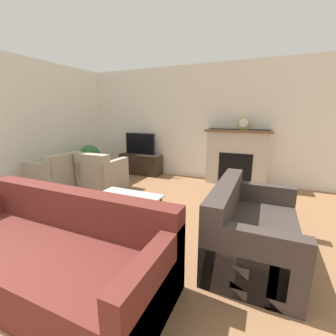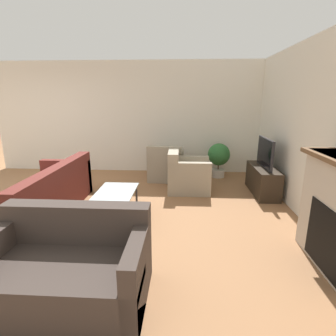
# 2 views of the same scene
# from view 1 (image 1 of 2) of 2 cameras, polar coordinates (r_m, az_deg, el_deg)

# --- Properties ---
(wall_back) EXTENTS (8.14, 0.06, 2.70)m
(wall_back) POSITION_cam_1_polar(r_m,az_deg,el_deg) (5.75, 3.61, 11.30)
(wall_back) COLOR silver
(wall_back) RESTS_ON ground_plane
(wall_left) EXTENTS (0.06, 8.10, 2.70)m
(wall_left) POSITION_cam_1_polar(r_m,az_deg,el_deg) (5.39, -35.15, 8.75)
(wall_left) COLOR silver
(wall_left) RESTS_ON ground_plane
(fireplace) EXTENTS (1.42, 0.40, 1.24)m
(fireplace) POSITION_cam_1_polar(r_m,az_deg,el_deg) (5.30, 17.03, 2.90)
(fireplace) COLOR #BCB2A3
(fireplace) RESTS_ON ground_plane
(tv_stand) EXTENTS (1.12, 0.40, 0.53)m
(tv_stand) POSITION_cam_1_polar(r_m,az_deg,el_deg) (6.06, -6.90, 1.01)
(tv_stand) COLOR #2D2319
(tv_stand) RESTS_ON ground_plane
(tv) EXTENTS (0.85, 0.06, 0.56)m
(tv) POSITION_cam_1_polar(r_m,az_deg,el_deg) (5.97, -7.06, 6.14)
(tv) COLOR #232328
(tv) RESTS_ON tv_stand
(couch_sectional) EXTENTS (2.36, 0.96, 0.82)m
(couch_sectional) POSITION_cam_1_polar(r_m,az_deg,el_deg) (2.52, -27.48, -18.86)
(couch_sectional) COLOR #5B231E
(couch_sectional) RESTS_ON ground_plane
(couch_loveseat) EXTENTS (0.88, 1.47, 0.82)m
(couch_loveseat) POSITION_cam_1_polar(r_m,az_deg,el_deg) (2.77, 20.05, -14.83)
(couch_loveseat) COLOR #3D332D
(couch_loveseat) RESTS_ON ground_plane
(armchair_by_window) EXTENTS (0.91, 0.80, 0.82)m
(armchair_by_window) POSITION_cam_1_polar(r_m,az_deg,el_deg) (5.15, -26.56, -2.24)
(armchair_by_window) COLOR #9E937F
(armchair_by_window) RESTS_ON ground_plane
(armchair_accent) EXTENTS (0.73, 0.83, 0.82)m
(armchair_accent) POSITION_cam_1_polar(r_m,az_deg,el_deg) (4.91, -16.30, -2.02)
(armchair_accent) COLOR #9E937F
(armchair_accent) RESTS_ON ground_plane
(coffee_table) EXTENTS (0.93, 0.58, 0.44)m
(coffee_table) POSITION_cam_1_polar(r_m,az_deg,el_deg) (3.26, -10.56, -7.95)
(coffee_table) COLOR #333338
(coffee_table) RESTS_ON ground_plane
(potted_plant) EXTENTS (0.52, 0.52, 0.81)m
(potted_plant) POSITION_cam_1_polar(r_m,az_deg,el_deg) (6.07, -19.17, 2.62)
(potted_plant) COLOR beige
(potted_plant) RESTS_ON ground_plane
(mantel_clock) EXTENTS (0.23, 0.07, 0.26)m
(mantel_clock) POSITION_cam_1_polar(r_m,az_deg,el_deg) (5.21, 18.65, 10.72)
(mantel_clock) COLOR #B79338
(mantel_clock) RESTS_ON fireplace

